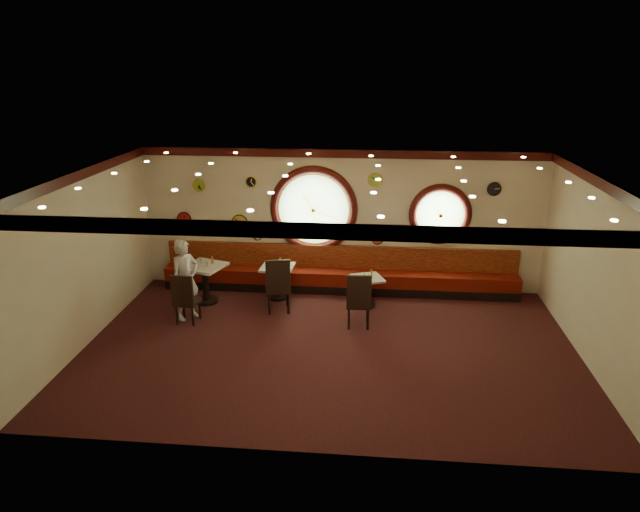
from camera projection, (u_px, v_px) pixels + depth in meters
The scene contains 43 objects.
floor at pixel (329, 347), 10.52m from camera, with size 9.00×6.00×0.00m, color black.
ceiling at pixel (330, 176), 9.47m from camera, with size 9.00×6.00×0.02m, color #AF7831.
wall_back at pixel (340, 220), 12.82m from camera, with size 9.00×0.02×3.20m, color beige.
wall_front at pixel (311, 347), 7.17m from camera, with size 9.00×0.02×3.20m, color beige.
wall_left at pixel (84, 258), 10.40m from camera, with size 0.02×6.00×3.20m, color beige.
wall_right at pixel (596, 275), 9.59m from camera, with size 0.02×6.00×3.20m, color beige.
molding_back at pixel (341, 153), 12.28m from camera, with size 9.00×0.10×0.18m, color #380B0A.
molding_front at pixel (311, 231), 6.73m from camera, with size 9.00×0.10×0.18m, color #380B0A.
molding_left at pixel (75, 176), 9.90m from camera, with size 0.10×6.00×0.18m, color #380B0A.
molding_right at pixel (608, 186), 9.10m from camera, with size 0.10×6.00×0.18m, color #380B0A.
banquette_base at pixel (339, 287), 13.04m from camera, with size 8.00×0.55×0.20m, color black.
banquette_seat at pixel (339, 277), 12.96m from camera, with size 8.00×0.55×0.30m, color #5B0F07.
banquette_back at pixel (340, 257), 13.04m from camera, with size 8.00×0.10×0.55m, color #65080D.
porthole_left_glass at pixel (314, 209), 12.79m from camera, with size 1.66×1.66×0.02m, color #93C375.
porthole_left_frame at pixel (314, 209), 12.77m from camera, with size 1.98×1.98×0.18m, color #380B0A.
porthole_left_ring at pixel (314, 210), 12.74m from camera, with size 1.61×1.61×0.03m, color gold.
porthole_right_glass at pixel (440, 214), 12.55m from camera, with size 1.10×1.10×0.02m, color #93C375.
porthole_right_frame at pixel (440, 214), 12.54m from camera, with size 1.38×1.38×0.18m, color #380B0A.
porthole_right_ring at pixel (440, 215), 12.51m from camera, with size 1.09×1.09×0.03m, color gold.
wall_clock_0 at pixel (199, 185), 12.82m from camera, with size 0.26×0.26×0.03m, color #A3D52A.
wall_clock_1 at pixel (375, 180), 12.40m from camera, with size 0.30×0.30×0.03m, color #9CD041.
wall_clock_2 at pixel (378, 239), 12.83m from camera, with size 0.24×0.24×0.03m, color #D04218.
wall_clock_3 at pixel (258, 236), 13.08m from camera, with size 0.20×0.20×0.03m, color white.
wall_clock_4 at pixel (251, 182), 12.68m from camera, with size 0.24×0.24×0.03m, color black.
wall_clock_5 at pixel (184, 219), 13.12m from camera, with size 0.32×0.32×0.03m, color red.
wall_clock_6 at pixel (494, 189), 12.22m from camera, with size 0.28×0.28×0.03m, color black.
wall_clock_7 at pixel (240, 223), 13.02m from camera, with size 0.36×0.36×0.03m, color gold.
table_a at pixel (205, 279), 12.30m from camera, with size 0.99×0.99×0.86m.
table_b at pixel (278, 278), 12.53m from camera, with size 0.73×0.73×0.76m.
table_c at pixel (367, 288), 12.14m from camera, with size 0.78×0.78×0.66m.
chair_a at pixel (185, 296), 11.26m from camera, with size 0.49×0.49×0.66m.
chair_b at pixel (278, 282), 11.74m from camera, with size 0.60×0.60×0.74m.
chair_c at pixel (359, 297), 11.08m from camera, with size 0.50×0.50×0.70m.
condiment_a_salt at pixel (200, 261), 12.30m from camera, with size 0.04×0.04×0.11m, color silver.
condiment_b_salt at pixel (272, 262), 12.50m from camera, with size 0.04×0.04×0.11m, color silver.
condiment_c_salt at pixel (365, 274), 12.11m from camera, with size 0.03×0.03×0.09m, color silver.
condiment_a_pepper at pixel (207, 264), 12.10m from camera, with size 0.04×0.04×0.10m, color silver.
condiment_b_pepper at pixel (278, 265), 12.36m from camera, with size 0.03×0.03×0.09m, color silver.
condiment_c_pepper at pixel (368, 275), 12.06m from camera, with size 0.03×0.03×0.09m, color silver.
condiment_a_bottle at pixel (212, 260), 12.27m from camera, with size 0.05×0.05×0.16m, color gold.
condiment_b_bottle at pixel (281, 261), 12.47m from camera, with size 0.06×0.06×0.18m, color gold.
condiment_c_bottle at pixel (371, 273), 12.11m from camera, with size 0.05×0.05×0.15m, color gold.
waiter at pixel (186, 280), 11.46m from camera, with size 0.61×0.40×1.67m, color silver.
Camera 1 is at (0.72, -9.37, 5.03)m, focal length 32.00 mm.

